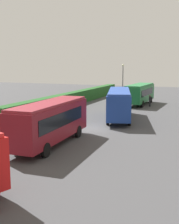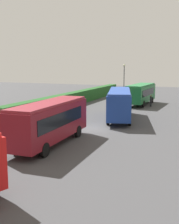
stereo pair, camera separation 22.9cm
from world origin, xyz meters
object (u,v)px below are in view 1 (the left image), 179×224
object	(u,v)px
bus_maroon	(51,121)
bus_blue	(119,103)
person_center	(150,101)
lamppost	(123,78)
bus_green	(140,93)

from	to	relation	value
bus_maroon	bus_blue	size ratio (longest dim) A/B	0.95
bus_maroon	person_center	distance (m)	23.76
bus_maroon	person_center	bearing A→B (deg)	-9.94
lamppost	bus_green	bearing A→B (deg)	-142.04
bus_blue	bus_green	size ratio (longest dim) A/B	1.12
bus_blue	bus_green	xyz separation A→B (m)	(12.92, 0.50, -0.11)
bus_blue	lamppost	size ratio (longest dim) A/B	1.66
bus_maroon	bus_green	distance (m)	24.91
bus_maroon	bus_green	size ratio (longest dim) A/B	1.06
bus_maroon	bus_blue	bearing A→B (deg)	-11.25
bus_green	lamppost	size ratio (longest dim) A/B	1.48
person_center	lamppost	size ratio (longest dim) A/B	0.27
bus_blue	person_center	size ratio (longest dim) A/B	6.13
bus_maroon	lamppost	bearing A→B (deg)	3.02
bus_blue	lamppost	distance (m)	18.88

